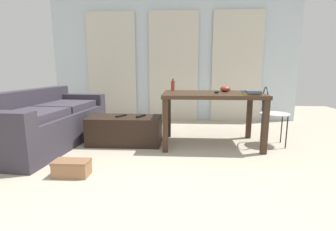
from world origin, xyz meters
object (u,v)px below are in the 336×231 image
Objects in this scene: couch at (46,123)px; tv_remote_secondary at (121,116)px; wire_chair at (270,109)px; book_stack at (252,92)px; tv_remote_primary at (141,116)px; bottle_near at (173,86)px; tv_remote_on_table at (217,92)px; craft_table at (212,100)px; shoebox at (72,168)px; coffee_table at (125,130)px; bowl at (225,89)px.

couch is 1.07m from tv_remote_secondary.
couch is at bearing -176.76° from wire_chair.
book_stack is 1.58× the size of tv_remote_primary.
tv_remote_secondary is at bearing -178.28° from wire_chair.
tv_remote_on_table is at bearing -30.48° from bottle_near.
craft_table reaches higher than tv_remote_secondary.
tv_remote_primary reaches higher than tv_remote_secondary.
couch reaches higher than shoebox.
wire_chair is 5.74× the size of tv_remote_on_table.
shoebox is at bearing -104.20° from coffee_table.
bottle_near is 0.70m from tv_remote_primary.
coffee_table is 2.88× the size of shoebox.
wire_chair is 2.11m from tv_remote_secondary.
couch is 2.04× the size of coffee_table.
bottle_near is 1.18m from book_stack.
tv_remote_on_table is at bearing 24.35° from tv_remote_primary.
tv_remote_secondary is (-1.50, -0.19, -0.38)m from bowl.
couch is 11.30× the size of tv_remote_primary.
shoebox is at bearing -122.70° from bottle_near.
book_stack is at bearing 18.87° from tv_remote_primary.
book_stack is 1.83m from tv_remote_secondary.
couch is 1.13m from coffee_table.
coffee_table is 1.41m from tv_remote_on_table.
craft_table reaches higher than shoebox.
coffee_table is 1.83m from book_stack.
book_stack is 1.57× the size of tv_remote_secondary.
tv_remote_on_table is at bearing 28.13° from tv_remote_secondary.
tv_remote_secondary is (1.06, 0.12, 0.09)m from couch.
bottle_near reaches higher than couch.
tv_remote_primary is at bearing -177.90° from craft_table.
shoebox is (-1.58, -1.13, -0.67)m from tv_remote_on_table.
book_stack is (-0.32, -0.22, 0.25)m from wire_chair.
tv_remote_secondary is (-0.05, 0.02, 0.21)m from coffee_table.
shoebox is at bearing -152.65° from wire_chair.
book_stack is (1.73, -0.14, 0.57)m from coffee_table.
bottle_near is at bearing 150.12° from craft_table.
tv_remote_primary is (-1.82, -0.08, -0.11)m from wire_chair.
bowl is at bearing 38.51° from craft_table.
bottle_near is 0.79m from bowl.
shoebox is at bearing -142.26° from bowl.
book_stack is at bearing -4.75° from coffee_table.
tv_remote_on_table is 1.11m from tv_remote_primary.
book_stack is (0.50, -0.19, 0.12)m from craft_table.
coffee_table is 1.17m from shoebox.
tv_remote_on_table is at bearing -126.28° from bowl.
couch is 2.55× the size of wire_chair.
wire_chair is 0.68m from bowl.
bottle_near is 1.92m from shoebox.
bowl is at bearing 37.74° from shoebox.
coffee_table is at bearing 5.06° from couch.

